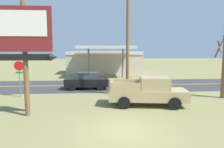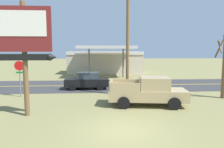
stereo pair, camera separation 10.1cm
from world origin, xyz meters
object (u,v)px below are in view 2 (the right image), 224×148
Objects in this scene: stop_sign at (20,72)px; car_black_far_lane at (87,81)px; motel_sign at (24,39)px; utility_pole at (128,32)px; pickup_tan_parked_on_lawn at (148,92)px; gas_station at (105,61)px.

car_black_far_lane is at bearing 31.05° from stop_sign.
car_black_far_lane is at bearing 70.29° from motel_sign.
motel_sign is 0.66× the size of utility_pole.
motel_sign is 6.14m from stop_sign.
pickup_tan_parked_on_lawn is (9.74, -3.34, -1.06)m from stop_sign.
motel_sign is 1.19× the size of pickup_tan_parked_on_lawn.
stop_sign is 9.31m from utility_pole.
utility_pole is 1.81× the size of pickup_tan_parked_on_lawn.
motel_sign is 2.19× the size of stop_sign.
utility_pole reaches higher than gas_station.
stop_sign is 0.30× the size of utility_pole.
stop_sign is 6.25m from car_black_far_lane.
car_black_far_lane is at bearing 124.61° from pickup_tan_parked_on_lawn.
stop_sign is 19.34m from gas_station.
gas_station is (7.50, 17.82, -0.08)m from stop_sign.
utility_pole is 2.34× the size of car_black_far_lane.
gas_station reaches higher than car_black_far_lane.
utility_pole is 0.82× the size of gas_station.
utility_pole is 5.41m from pickup_tan_parked_on_lawn.
gas_station is 14.87m from car_black_far_lane.
motel_sign is 9.57m from car_black_far_lane.
gas_station reaches higher than stop_sign.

